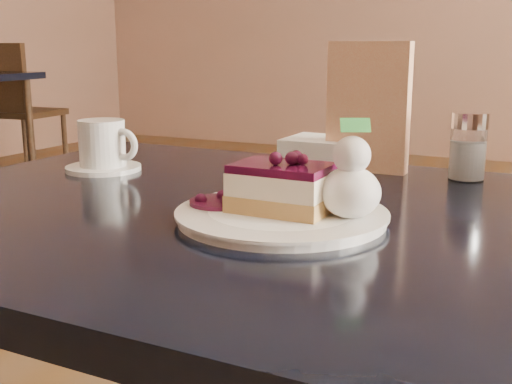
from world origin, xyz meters
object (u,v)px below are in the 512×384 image
at_px(coffee_set, 104,148).
at_px(dessert_plate, 282,216).
at_px(main_table, 296,268).
at_px(cheesecake_slice, 282,188).

bearing_deg(coffee_set, dessert_plate, -22.15).
xyz_separation_m(main_table, cheesecake_slice, (-0.00, -0.05, 0.12)).
xyz_separation_m(dessert_plate, coffee_set, (-0.39, 0.16, 0.03)).
xyz_separation_m(main_table, coffee_set, (-0.39, 0.11, 0.11)).
bearing_deg(main_table, coffee_set, 165.02).
distance_m(main_table, coffee_set, 0.42).
bearing_deg(dessert_plate, cheesecake_slice, 0.00).
height_order(dessert_plate, cheesecake_slice, cheesecake_slice).
relative_size(dessert_plate, cheesecake_slice, 2.13).
bearing_deg(dessert_plate, coffee_set, 157.85).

